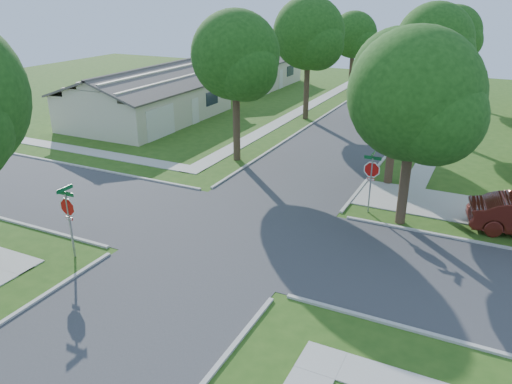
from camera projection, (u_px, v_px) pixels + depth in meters
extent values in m
plane|color=#284D15|center=(235.00, 232.00, 21.86)|extent=(100.00, 100.00, 0.00)
cube|color=#333335|center=(235.00, 232.00, 21.86)|extent=(7.00, 100.00, 0.02)
cube|color=#9E9B91|center=(450.00, 119.00, 41.01)|extent=(1.20, 40.00, 0.04)
cube|color=#9E9B91|center=(310.00, 105.00, 45.98)|extent=(1.20, 40.00, 0.04)
cube|color=#9E9B91|center=(444.00, 205.00, 24.54)|extent=(8.80, 3.60, 0.05)
cube|color=gray|center=(70.00, 226.00, 19.36)|extent=(0.06, 0.06, 2.70)
cylinder|color=white|center=(68.00, 207.00, 19.06)|extent=(1.05, 0.02, 1.05)
cylinder|color=red|center=(68.00, 207.00, 19.06)|extent=(0.90, 0.03, 0.90)
cube|color=red|center=(69.00, 218.00, 19.23)|extent=(0.34, 0.03, 0.12)
cube|color=white|center=(69.00, 218.00, 19.23)|extent=(0.30, 0.03, 0.08)
cube|color=#0C5426|center=(65.00, 193.00, 18.84)|extent=(0.80, 0.02, 0.16)
cube|color=#0C5426|center=(65.00, 189.00, 18.77)|extent=(0.02, 0.80, 0.16)
cube|color=gray|center=(370.00, 186.00, 23.35)|extent=(0.06, 0.06, 2.70)
cylinder|color=white|center=(372.00, 170.00, 23.05)|extent=(1.05, 0.02, 1.05)
cylinder|color=red|center=(372.00, 170.00, 23.05)|extent=(0.90, 0.03, 0.90)
cube|color=red|center=(371.00, 179.00, 23.23)|extent=(0.34, 0.03, 0.12)
cube|color=white|center=(371.00, 179.00, 23.23)|extent=(0.30, 0.03, 0.08)
cube|color=#0C5426|center=(373.00, 158.00, 22.84)|extent=(0.80, 0.02, 0.16)
cube|color=#0C5426|center=(373.00, 154.00, 22.77)|extent=(0.02, 0.80, 0.16)
cylinder|color=#38281C|center=(391.00, 149.00, 26.69)|extent=(0.44, 0.44, 3.95)
sphere|color=#173F0F|center=(399.00, 75.00, 25.23)|extent=(4.80, 4.80, 4.80)
sphere|color=#173F0F|center=(413.00, 90.00, 24.71)|extent=(3.46, 3.46, 3.46)
sphere|color=#173F0F|center=(387.00, 81.00, 26.20)|extent=(3.26, 3.26, 3.26)
cylinder|color=#38281C|center=(426.00, 103.00, 36.62)|extent=(0.44, 0.44, 4.30)
sphere|color=#173F0F|center=(434.00, 41.00, 34.98)|extent=(5.40, 5.40, 5.40)
sphere|color=#173F0F|center=(446.00, 53.00, 34.40)|extent=(3.89, 3.89, 3.89)
sphere|color=#173F0F|center=(423.00, 48.00, 36.07)|extent=(3.67, 3.67, 3.67)
cylinder|color=#38281C|center=(447.00, 78.00, 47.46)|extent=(0.44, 0.44, 4.20)
sphere|color=#173F0F|center=(454.00, 33.00, 45.91)|extent=(5.00, 5.00, 5.00)
sphere|color=#173F0F|center=(462.00, 41.00, 45.37)|extent=(3.60, 3.60, 3.60)
sphere|color=#173F0F|center=(445.00, 38.00, 46.92)|extent=(3.40, 3.40, 3.40)
cylinder|color=#38281C|center=(237.00, 126.00, 30.47)|extent=(0.44, 0.44, 4.25)
sphere|color=#173F0F|center=(235.00, 55.00, 28.88)|extent=(5.20, 5.20, 5.20)
sphere|color=#173F0F|center=(245.00, 69.00, 28.32)|extent=(3.74, 3.74, 3.74)
sphere|color=#173F0F|center=(229.00, 62.00, 29.93)|extent=(3.54, 3.54, 3.54)
cylinder|color=#38281C|center=(306.00, 92.00, 40.42)|extent=(0.44, 0.44, 4.44)
sphere|color=#173F0F|center=(309.00, 33.00, 38.72)|extent=(5.60, 5.60, 5.60)
sphere|color=#173F0F|center=(318.00, 44.00, 38.12)|extent=(4.03, 4.03, 4.03)
sphere|color=#173F0F|center=(301.00, 39.00, 39.85)|extent=(3.81, 3.81, 3.81)
cylinder|color=#38281C|center=(351.00, 73.00, 51.35)|extent=(0.44, 0.44, 3.90)
sphere|color=#173F0F|center=(354.00, 35.00, 49.93)|extent=(4.60, 4.60, 4.60)
sphere|color=#173F0F|center=(360.00, 41.00, 49.43)|extent=(3.31, 3.31, 3.31)
sphere|color=#173F0F|center=(348.00, 39.00, 50.86)|extent=(3.13, 3.13, 3.13)
cylinder|color=#38281C|center=(404.00, 186.00, 22.12)|extent=(0.44, 0.44, 3.54)
sphere|color=#173F0F|center=(415.00, 94.00, 20.59)|extent=(5.60, 5.60, 5.60)
sphere|color=#173F0F|center=(436.00, 116.00, 19.99)|extent=(4.03, 4.03, 4.03)
sphere|color=#173F0F|center=(397.00, 103.00, 21.72)|extent=(3.81, 3.81, 3.81)
cube|color=beige|center=(149.00, 103.00, 40.34)|extent=(8.00, 13.00, 2.80)
cube|color=#48423E|center=(167.00, 79.00, 38.76)|extent=(4.42, 13.60, 1.56)
cube|color=#48423E|center=(127.00, 75.00, 40.39)|extent=(4.42, 13.60, 1.56)
cube|color=silver|center=(161.00, 122.00, 35.57)|extent=(0.06, 3.20, 2.20)
cube|color=silver|center=(195.00, 111.00, 39.39)|extent=(0.06, 0.90, 2.00)
cube|color=#1E2633|center=(212.00, 98.00, 41.35)|extent=(0.06, 1.80, 1.10)
cube|color=beige|center=(245.00, 74.00, 54.49)|extent=(8.00, 13.00, 2.80)
cube|color=#48423E|center=(261.00, 55.00, 52.91)|extent=(4.42, 13.60, 1.56)
cube|color=#48423E|center=(228.00, 53.00, 54.54)|extent=(4.42, 13.60, 1.56)
cube|color=silver|center=(263.00, 85.00, 49.72)|extent=(0.06, 3.20, 2.20)
cube|color=silver|center=(281.00, 79.00, 53.54)|extent=(0.06, 0.90, 2.00)
cube|color=#1E2633|center=(290.00, 71.00, 55.50)|extent=(0.06, 1.80, 1.10)
imported|color=black|center=(428.00, 93.00, 47.76)|extent=(1.92, 4.22, 1.41)
imported|color=black|center=(394.00, 81.00, 54.58)|extent=(1.99, 4.41, 1.26)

